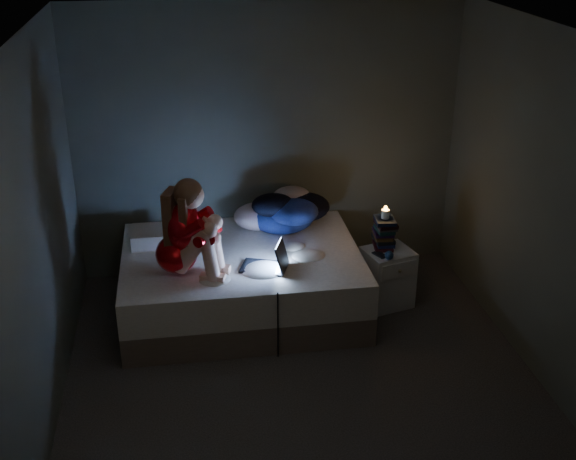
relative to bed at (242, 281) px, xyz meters
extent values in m
cube|color=black|center=(0.35, -1.10, -0.29)|extent=(3.60, 3.80, 0.02)
cube|color=silver|center=(0.35, -1.10, 2.33)|extent=(3.60, 3.80, 0.02)
cube|color=#41453E|center=(0.35, 0.81, 1.02)|extent=(3.60, 0.02, 2.60)
cube|color=#41453E|center=(0.35, -3.01, 1.02)|extent=(3.60, 0.02, 2.60)
cube|color=#41453E|center=(-1.46, -1.10, 1.02)|extent=(0.02, 3.80, 2.60)
cube|color=#41453E|center=(2.16, -1.10, 1.02)|extent=(0.02, 3.80, 2.60)
cube|color=white|center=(-0.71, 0.31, 0.35)|extent=(0.47, 0.33, 0.14)
cube|color=silver|center=(1.30, -0.11, -0.01)|extent=(0.48, 0.45, 0.54)
cylinder|color=beige|center=(1.28, -0.02, 0.56)|extent=(0.07, 0.07, 0.08)
cube|color=black|center=(1.18, -0.16, 0.26)|extent=(0.09, 0.15, 0.01)
sphere|color=navy|center=(1.21, -0.26, 0.29)|extent=(0.08, 0.08, 0.08)
camera|label=1|loc=(-0.46, -5.64, 3.10)|focal=45.16mm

